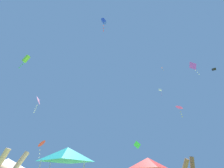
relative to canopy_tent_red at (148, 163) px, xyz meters
name	(u,v)px	position (x,y,z in m)	size (l,w,h in m)	color
canopy_tent_red	(148,163)	(0.00, 0.00, 0.00)	(2.98, 2.98, 3.19)	#9E9EA3
canopy_tent_white	(6,164)	(-13.50, 0.99, -0.14)	(2.83, 2.83, 3.03)	#9E9EA3
canopy_tent_teal	(67,154)	(-7.84, -1.25, 0.50)	(3.53, 3.53, 3.78)	#9E9EA3
kite_lime_box	(26,59)	(-17.51, 3.86, 15.20)	(1.19, 0.94, 3.03)	#75D138
kite_purple_diamond	(193,66)	(12.58, 3.11, 16.68)	(1.49, 1.41, 2.90)	purple
kite_black_box	(214,69)	(11.37, -1.38, 12.18)	(0.77, 0.93, 0.71)	black
kite_red_delta	(41,144)	(-13.76, 10.70, 3.41)	(1.08, 1.36, 2.63)	red
kite_pink_box	(162,68)	(11.96, 12.41, 23.87)	(0.64, 0.72, 1.52)	pink
kite_green_diamond	(137,145)	(3.85, 15.22, 4.51)	(1.56, 1.70, 1.03)	green
kite_pink_delta	(39,101)	(-15.00, 7.61, 9.55)	(0.88, 1.48, 3.11)	pink
kite_white_box	(160,90)	(7.64, 8.22, 13.93)	(0.70, 0.62, 1.49)	white
kite_blue_box	(104,21)	(-5.18, -0.06, 22.42)	(1.04, 0.81, 2.97)	blue
kite_magenta_delta	(179,107)	(12.05, 9.90, 11.11)	(1.86, 1.89, 2.74)	#D6389E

